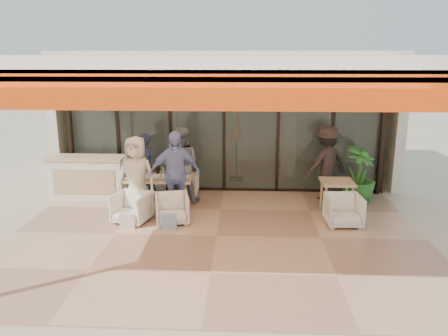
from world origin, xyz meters
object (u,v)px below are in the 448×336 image
(chair_near_right, at_px, (172,207))
(side_chair, at_px, (344,209))
(diner_navy, at_px, (146,168))
(dining_table, at_px, (160,179))
(side_table, at_px, (337,185))
(diner_cream, at_px, (136,176))
(standing_woman, at_px, (326,163))
(chair_far_left, at_px, (151,181))
(diner_grey, at_px, (181,165))
(diner_periwinkle, at_px, (175,174))
(host_counter, at_px, (88,177))
(potted_palm, at_px, (359,176))
(chair_near_left, at_px, (132,206))
(chair_far_right, at_px, (184,182))

(chair_near_right, relative_size, side_chair, 0.96)
(diner_navy, xyz_separation_m, side_chair, (4.38, -1.37, -0.47))
(dining_table, xyz_separation_m, side_table, (3.97, -0.18, -0.05))
(diner_cream, height_order, standing_woman, standing_woman)
(chair_far_left, xyz_separation_m, diner_grey, (0.84, -0.50, 0.55))
(chair_far_left, height_order, diner_periwinkle, diner_periwinkle)
(host_counter, height_order, dining_table, host_counter)
(potted_palm, bearing_deg, dining_table, -174.17)
(chair_far_left, relative_size, chair_near_right, 1.04)
(dining_table, distance_m, diner_navy, 0.62)
(diner_navy, height_order, diner_grey, diner_grey)
(standing_woman, bearing_deg, chair_near_left, -7.94)
(dining_table, xyz_separation_m, diner_cream, (-0.41, -0.46, 0.19))
(diner_navy, relative_size, side_chair, 2.31)
(standing_woman, xyz_separation_m, potted_palm, (0.72, -0.31, -0.22))
(diner_cream, height_order, side_chair, diner_cream)
(host_counter, height_order, side_chair, host_counter)
(side_table, bearing_deg, chair_near_right, -167.57)
(host_counter, relative_size, chair_far_right, 2.64)
(diner_grey, distance_m, diner_cream, 1.23)
(dining_table, bearing_deg, diner_navy, 133.02)
(host_counter, height_order, chair_far_left, host_counter)
(host_counter, height_order, diner_navy, diner_navy)
(standing_woman, bearing_deg, dining_table, -18.57)
(potted_palm, bearing_deg, side_table, -134.46)
(dining_table, height_order, diner_periwinkle, diner_periwinkle)
(chair_far_left, bearing_deg, standing_woman, 163.90)
(chair_near_right, height_order, side_chair, side_chair)
(chair_far_left, distance_m, side_table, 4.53)
(chair_far_right, height_order, diner_grey, diner_grey)
(chair_near_left, xyz_separation_m, potted_palm, (5.01, 1.43, 0.34))
(dining_table, xyz_separation_m, side_chair, (3.97, -0.93, -0.33))
(diner_periwinkle, bearing_deg, chair_far_right, 77.44)
(host_counter, bearing_deg, chair_far_right, 7.21)
(chair_far_left, distance_m, diner_grey, 1.12)
(chair_near_right, xyz_separation_m, diner_cream, (-0.84, 0.50, 0.53))
(chair_far_left, distance_m, potted_palm, 5.05)
(diner_cream, xyz_separation_m, diner_periwinkle, (0.84, 0.00, 0.06))
(diner_cream, xyz_separation_m, standing_woman, (4.30, 1.24, 0.04))
(diner_periwinkle, bearing_deg, chair_far_left, 108.41)
(side_table, relative_size, standing_woman, 0.41)
(chair_far_left, relative_size, diner_periwinkle, 0.38)
(diner_grey, bearing_deg, diner_navy, -0.58)
(side_table, relative_size, potted_palm, 0.54)
(diner_cream, distance_m, diner_periwinkle, 0.84)
(chair_far_right, xyz_separation_m, potted_palm, (4.17, -0.47, 0.34))
(standing_woman, bearing_deg, side_table, 65.09)
(chair_near_right, xyz_separation_m, diner_grey, (0.00, 1.40, 0.56))
(chair_far_left, xyz_separation_m, standing_woman, (4.30, -0.16, 0.55))
(host_counter, bearing_deg, diner_grey, -5.04)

